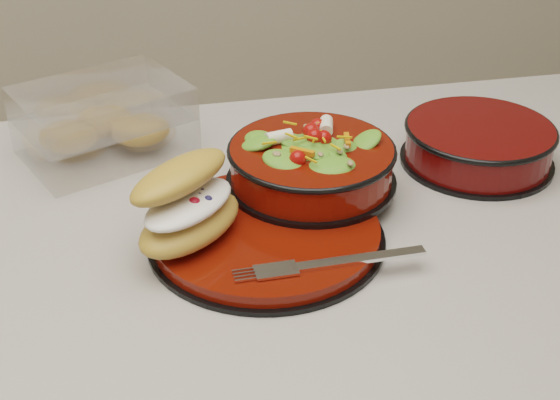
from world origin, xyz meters
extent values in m
cube|color=#A39F96|center=(0.00, 0.00, 0.88)|extent=(1.24, 0.74, 0.04)
cylinder|color=black|center=(0.00, -0.02, 0.90)|extent=(0.27, 0.27, 0.01)
cylinder|color=#620C03|center=(0.00, -0.02, 0.91)|extent=(0.26, 0.26, 0.01)
torus|color=black|center=(0.01, -0.03, 0.92)|extent=(0.15, 0.15, 0.01)
cylinder|color=black|center=(0.07, 0.07, 0.92)|extent=(0.21, 0.21, 0.01)
cylinder|color=#620C03|center=(0.07, 0.07, 0.95)|extent=(0.20, 0.20, 0.04)
torus|color=black|center=(0.07, 0.07, 0.97)|extent=(0.20, 0.20, 0.01)
ellipsoid|color=#488324|center=(0.07, 0.07, 0.96)|extent=(0.17, 0.17, 0.07)
sphere|color=#C20C07|center=(0.11, 0.07, 1.00)|extent=(0.02, 0.02, 0.02)
sphere|color=#C20C07|center=(0.08, 0.11, 1.00)|extent=(0.02, 0.02, 0.02)
sphere|color=#C20C07|center=(0.04, 0.09, 1.00)|extent=(0.02, 0.02, 0.02)
sphere|color=#C20C07|center=(0.04, 0.04, 1.00)|extent=(0.02, 0.02, 0.02)
sphere|color=#C20C07|center=(0.08, 0.03, 1.00)|extent=(0.02, 0.02, 0.02)
cylinder|color=silver|center=(0.10, 0.10, 1.00)|extent=(0.03, 0.04, 0.02)
cylinder|color=silver|center=(0.04, 0.09, 1.00)|extent=(0.04, 0.03, 0.02)
cube|color=orange|center=(0.05, 0.04, 1.00)|extent=(0.03, 0.03, 0.01)
cube|color=orange|center=(0.11, 0.06, 1.00)|extent=(0.03, 0.02, 0.01)
ellipsoid|color=gold|center=(-0.09, -0.02, 0.94)|extent=(0.16, 0.15, 0.04)
ellipsoid|color=white|center=(-0.09, -0.02, 0.96)|extent=(0.13, 0.13, 0.02)
ellipsoid|color=gold|center=(-0.09, 0.00, 0.99)|extent=(0.15, 0.14, 0.03)
sphere|color=#A70B18|center=(-0.11, -0.02, 0.97)|extent=(0.02, 0.02, 0.02)
sphere|color=#A70B18|center=(-0.08, -0.03, 0.97)|extent=(0.02, 0.02, 0.02)
sphere|color=#191947|center=(-0.09, -0.02, 0.97)|extent=(0.01, 0.01, 0.01)
sphere|color=#191947|center=(-0.07, -0.02, 0.97)|extent=(0.01, 0.01, 0.01)
sphere|color=#191947|center=(-0.09, -0.03, 0.97)|extent=(0.01, 0.01, 0.01)
sphere|color=#191947|center=(-0.07, -0.03, 0.97)|extent=(0.01, 0.01, 0.01)
sphere|color=#191947|center=(-0.10, -0.03, 0.97)|extent=(0.01, 0.01, 0.01)
sphere|color=#191947|center=(-0.07, -0.01, 0.97)|extent=(0.01, 0.01, 0.01)
cube|color=silver|center=(0.08, -0.10, 0.92)|extent=(0.15, 0.02, 0.00)
cube|color=silver|center=(-0.01, -0.10, 0.92)|extent=(0.05, 0.03, 0.00)
cube|color=white|center=(-0.17, 0.24, 0.93)|extent=(0.25, 0.22, 0.05)
cube|color=white|center=(-0.17, 0.24, 0.97)|extent=(0.25, 0.22, 0.04)
ellipsoid|color=gold|center=(-0.22, 0.24, 0.93)|extent=(0.08, 0.07, 0.04)
ellipsoid|color=gold|center=(-0.13, 0.24, 0.93)|extent=(0.08, 0.07, 0.04)
ellipsoid|color=gold|center=(-0.17, 0.28, 0.93)|extent=(0.08, 0.07, 0.04)
cylinder|color=black|center=(0.31, 0.11, 0.90)|extent=(0.20, 0.20, 0.01)
cylinder|color=#4A0704|center=(0.31, 0.11, 0.93)|extent=(0.19, 0.19, 0.05)
torus|color=black|center=(0.31, 0.11, 0.95)|extent=(0.20, 0.20, 0.01)
camera|label=1|loc=(-0.13, -0.73, 1.40)|focal=50.00mm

